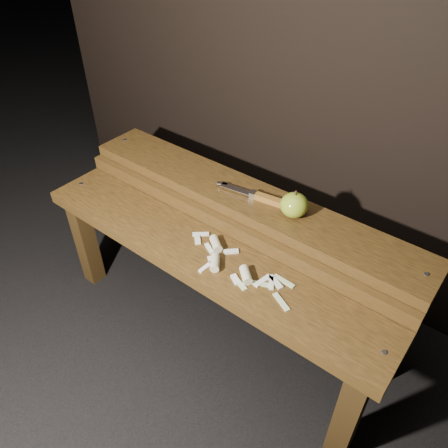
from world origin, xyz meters
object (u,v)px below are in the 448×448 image
Objects in this scene: apple at (294,205)px; knife at (261,197)px; bench_front_tier at (199,269)px; bench_rear_tier at (244,216)px.

apple is 0.12m from knife.
bench_rear_tier reaches higher than bench_front_tier.
apple reaches higher than knife.
knife is (0.05, 0.24, 0.16)m from bench_front_tier.
knife is at bearing 77.47° from bench_front_tier.
bench_front_tier is at bearing -90.00° from bench_rear_tier.
apple reaches higher than bench_rear_tier.
apple is (0.17, 0.23, 0.18)m from bench_front_tier.
apple is 0.36× the size of knife.
bench_front_tier is at bearing -126.50° from apple.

